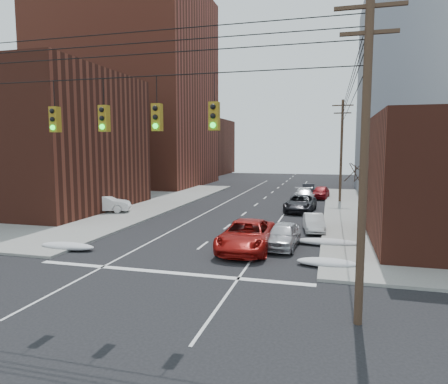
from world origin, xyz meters
The scene contains 24 objects.
ground centered at (0.00, 0.00, 0.00)m, with size 160.00×160.00×0.00m, color black.
sidewalk_nw centered at (-27.00, 27.00, 0.07)m, with size 40.00×40.00×0.15m, color gray.
building_brick_tall centered at (-24.00, 48.00, 15.00)m, with size 24.00×20.00×30.00m, color brown.
building_brick_near centered at (-22.00, 22.00, 6.50)m, with size 20.00×16.00×13.00m, color #4F2217.
building_brick_far centered at (-26.00, 74.00, 6.00)m, with size 22.00×18.00×12.00m, color #4F2217.
building_glass centered at (24.00, 70.00, 11.00)m, with size 20.00×18.00×22.00m, color gray.
utility_pole_right centered at (8.50, 3.00, 5.78)m, with size 2.20×0.28×11.00m.
utility_pole_far centered at (8.50, 34.00, 5.78)m, with size 2.20×0.28×11.00m.
traffic_signals centered at (0.10, 2.97, 7.17)m, with size 17.00×0.42×2.02m.
bare_tree centered at (9.59, 20.00, 2.32)m, with size 2.09×2.20×4.93m.
snow_nw centered at (-7.40, 9.00, 0.21)m, with size 3.50×1.08×0.42m, color silver.
snow_ne centered at (7.40, 9.50, 0.21)m, with size 3.00×1.08×0.42m, color silver.
snow_east_far centered at (7.40, 14.00, 0.21)m, with size 4.00×1.08×0.42m, color silver.
red_pickup centered at (2.82, 11.67, 0.86)m, with size 2.85×6.19×1.72m, color #99110D.
parked_car_a centered at (4.80, 12.83, 0.75)m, with size 1.77×4.40×1.50m, color #B8B7BC.
parked_car_b centered at (6.40, 17.99, 0.62)m, with size 1.32×3.78×1.24m, color silver.
parked_car_c centered at (4.80, 26.69, 0.77)m, with size 2.56×5.55×1.54m, color black.
parked_car_d centered at (4.80, 31.83, 0.79)m, with size 2.21×5.43×1.58m, color silver.
parked_car_e centered at (6.40, 36.93, 0.75)m, with size 1.76×4.37×1.49m, color maroon.
parked_car_f centered at (4.80, 40.29, 0.69)m, with size 1.45×4.17×1.37m, color black.
lot_car_a centered at (-12.31, 20.89, 0.93)m, with size 1.64×4.71×1.55m, color silver.
lot_car_b centered at (-14.18, 23.79, 0.79)m, with size 2.11×4.59×1.27m, color silver.
lot_car_c centered at (-17.32, 24.94, 0.91)m, with size 2.14×5.26×1.53m, color black.
lot_car_d centered at (-17.47, 25.38, 0.93)m, with size 1.84×4.56×1.55m, color #A0A0A4.
Camera 1 is at (7.45, -10.79, 6.02)m, focal length 32.00 mm.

